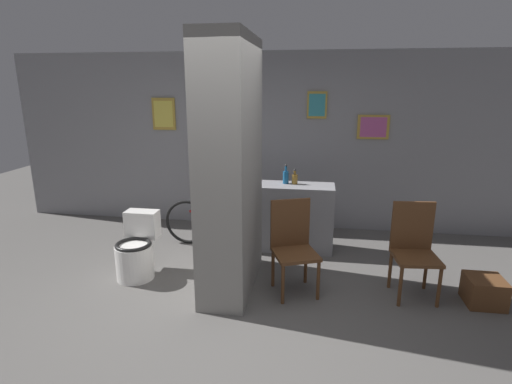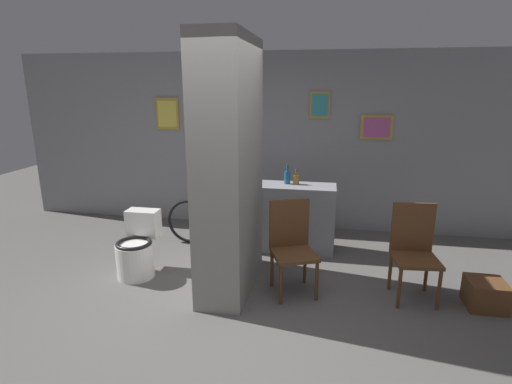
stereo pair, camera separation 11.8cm
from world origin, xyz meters
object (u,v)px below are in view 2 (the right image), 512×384
at_px(bottle_tall, 287,177).
at_px(toilet, 137,250).
at_px(bicycle, 224,223).
at_px(chair_near_pillar, 292,244).
at_px(chair_by_doorway, 414,248).

bearing_deg(bottle_tall, toilet, -144.65).
bearing_deg(toilet, bicycle, 53.18).
xyz_separation_m(toilet, chair_near_pillar, (1.78, -0.04, 0.23)).
bearing_deg(bottle_tall, chair_near_pillar, -81.28).
distance_m(bicycle, bottle_tall, 1.06).
relative_size(bicycle, bottle_tall, 6.22).
xyz_separation_m(toilet, bicycle, (0.76, 1.01, 0.03)).
xyz_separation_m(toilet, bottle_tall, (1.60, 1.13, 0.67)).
distance_m(toilet, chair_by_doorway, 3.02).
bearing_deg(chair_by_doorway, chair_near_pillar, 179.15).
relative_size(toilet, chair_by_doorway, 0.73).
xyz_separation_m(chair_near_pillar, bottle_tall, (-0.18, 1.17, 0.45)).
relative_size(chair_near_pillar, chair_by_doorway, 1.00).
bearing_deg(chair_near_pillar, chair_by_doorway, -16.96).
xyz_separation_m(chair_near_pillar, chair_by_doorway, (1.23, 0.10, 0.00)).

